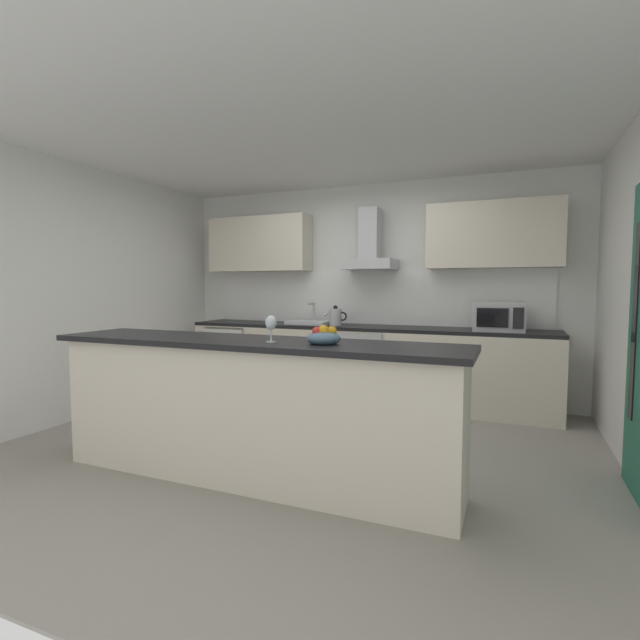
{
  "coord_description": "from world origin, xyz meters",
  "views": [
    {
      "loc": [
        1.65,
        -3.59,
        1.36
      ],
      "look_at": [
        -0.01,
        0.38,
        1.05
      ],
      "focal_mm": 26.01,
      "sensor_mm": 36.0,
      "label": 1
    }
  ],
  "objects_px": {
    "range_hood": "(369,250)",
    "fruit_bowl": "(324,337)",
    "wine_glass": "(271,324)",
    "sink": "(310,322)",
    "refrigerator": "(236,358)",
    "oven": "(365,364)",
    "kettle": "(335,317)",
    "microwave": "(499,317)"
  },
  "relations": [
    {
      "from": "refrigerator",
      "to": "sink",
      "type": "bearing_deg",
      "value": 0.74
    },
    {
      "from": "wine_glass",
      "to": "fruit_bowl",
      "type": "relative_size",
      "value": 0.81
    },
    {
      "from": "sink",
      "to": "refrigerator",
      "type": "bearing_deg",
      "value": -179.26
    },
    {
      "from": "sink",
      "to": "fruit_bowl",
      "type": "bearing_deg",
      "value": -64.18
    },
    {
      "from": "range_hood",
      "to": "microwave",
      "type": "bearing_deg",
      "value": -6.2
    },
    {
      "from": "microwave",
      "to": "sink",
      "type": "relative_size",
      "value": 1.0
    },
    {
      "from": "refrigerator",
      "to": "range_hood",
      "type": "bearing_deg",
      "value": 4.26
    },
    {
      "from": "refrigerator",
      "to": "range_hood",
      "type": "distance_m",
      "value": 2.24
    },
    {
      "from": "sink",
      "to": "fruit_bowl",
      "type": "height_order",
      "value": "sink"
    },
    {
      "from": "oven",
      "to": "sink",
      "type": "distance_m",
      "value": 0.85
    },
    {
      "from": "refrigerator",
      "to": "wine_glass",
      "type": "relative_size",
      "value": 4.78
    },
    {
      "from": "wine_glass",
      "to": "fruit_bowl",
      "type": "bearing_deg",
      "value": 10.02
    },
    {
      "from": "microwave",
      "to": "fruit_bowl",
      "type": "xyz_separation_m",
      "value": [
        -0.99,
        -2.38,
        -0.01
      ]
    },
    {
      "from": "microwave",
      "to": "fruit_bowl",
      "type": "bearing_deg",
      "value": -112.55
    },
    {
      "from": "refrigerator",
      "to": "fruit_bowl",
      "type": "xyz_separation_m",
      "value": [
        2.23,
        -2.41,
        0.61
      ]
    },
    {
      "from": "oven",
      "to": "refrigerator",
      "type": "distance_m",
      "value": 1.77
    },
    {
      "from": "wine_glass",
      "to": "range_hood",
      "type": "bearing_deg",
      "value": 92.4
    },
    {
      "from": "range_hood",
      "to": "fruit_bowl",
      "type": "distance_m",
      "value": 2.69
    },
    {
      "from": "wine_glass",
      "to": "kettle",
      "type": "bearing_deg",
      "value": 100.91
    },
    {
      "from": "kettle",
      "to": "sink",
      "type": "bearing_deg",
      "value": 172.75
    },
    {
      "from": "refrigerator",
      "to": "kettle",
      "type": "distance_m",
      "value": 1.53
    },
    {
      "from": "oven",
      "to": "kettle",
      "type": "xyz_separation_m",
      "value": [
        -0.36,
        -0.03,
        0.55
      ]
    },
    {
      "from": "kettle",
      "to": "wine_glass",
      "type": "height_order",
      "value": "wine_glass"
    },
    {
      "from": "refrigerator",
      "to": "microwave",
      "type": "xyz_separation_m",
      "value": [
        3.22,
        -0.03,
        0.62
      ]
    },
    {
      "from": "fruit_bowl",
      "to": "oven",
      "type": "bearing_deg",
      "value": 100.8
    },
    {
      "from": "oven",
      "to": "wine_glass",
      "type": "height_order",
      "value": "wine_glass"
    },
    {
      "from": "refrigerator",
      "to": "fruit_bowl",
      "type": "bearing_deg",
      "value": -47.16
    },
    {
      "from": "microwave",
      "to": "wine_glass",
      "type": "bearing_deg",
      "value": -118.73
    },
    {
      "from": "refrigerator",
      "to": "sink",
      "type": "distance_m",
      "value": 1.18
    },
    {
      "from": "sink",
      "to": "range_hood",
      "type": "xyz_separation_m",
      "value": [
        0.71,
        0.12,
        0.86
      ]
    },
    {
      "from": "oven",
      "to": "sink",
      "type": "relative_size",
      "value": 1.6
    },
    {
      "from": "fruit_bowl",
      "to": "sink",
      "type": "bearing_deg",
      "value": 115.82
    },
    {
      "from": "sink",
      "to": "kettle",
      "type": "bearing_deg",
      "value": -7.25
    },
    {
      "from": "wine_glass",
      "to": "fruit_bowl",
      "type": "height_order",
      "value": "wine_glass"
    },
    {
      "from": "oven",
      "to": "fruit_bowl",
      "type": "bearing_deg",
      "value": -79.2
    },
    {
      "from": "range_hood",
      "to": "fruit_bowl",
      "type": "bearing_deg",
      "value": -79.74
    },
    {
      "from": "sink",
      "to": "range_hood",
      "type": "relative_size",
      "value": 0.69
    },
    {
      "from": "microwave",
      "to": "fruit_bowl",
      "type": "height_order",
      "value": "microwave"
    },
    {
      "from": "oven",
      "to": "range_hood",
      "type": "bearing_deg",
      "value": 90.0
    },
    {
      "from": "range_hood",
      "to": "fruit_bowl",
      "type": "xyz_separation_m",
      "value": [
        0.46,
        -2.54,
        -0.75
      ]
    },
    {
      "from": "range_hood",
      "to": "fruit_bowl",
      "type": "height_order",
      "value": "range_hood"
    },
    {
      "from": "oven",
      "to": "kettle",
      "type": "distance_m",
      "value": 0.65
    }
  ]
}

